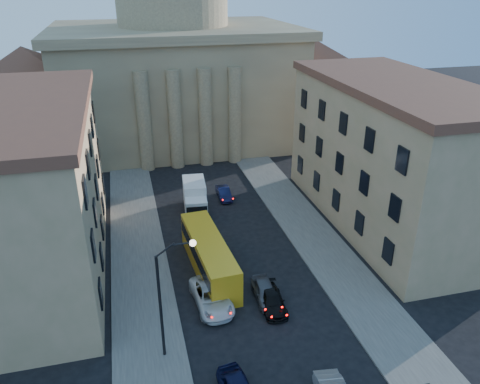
# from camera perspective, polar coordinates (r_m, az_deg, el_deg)

# --- Properties ---
(sidewalk_left) EXTENTS (5.00, 60.00, 0.15)m
(sidewalk_left) POSITION_cam_1_polar(r_m,az_deg,el_deg) (41.98, -12.00, -9.83)
(sidewalk_left) COLOR #4F4D48
(sidewalk_left) RESTS_ON ground
(sidewalk_right) EXTENTS (5.00, 60.00, 0.15)m
(sidewalk_right) POSITION_cam_1_polar(r_m,az_deg,el_deg) (45.31, 10.07, -6.84)
(sidewalk_right) COLOR #4F4D48
(sidewalk_right) RESTS_ON ground
(church) EXTENTS (68.02, 28.76, 36.60)m
(church) POSITION_cam_1_polar(r_m,az_deg,el_deg) (73.70, -7.83, 15.48)
(church) COLOR #7C674C
(church) RESTS_ON ground
(building_left) EXTENTS (11.60, 26.60, 14.70)m
(building_left) POSITION_cam_1_polar(r_m,az_deg,el_deg) (42.86, -24.58, 0.32)
(building_left) COLOR tan
(building_left) RESTS_ON ground
(building_right) EXTENTS (11.60, 26.60, 14.70)m
(building_right) POSITION_cam_1_polar(r_m,az_deg,el_deg) (49.18, 17.95, 4.42)
(building_right) COLOR tan
(building_right) RESTS_ON ground
(street_lamp) EXTENTS (2.62, 0.44, 8.83)m
(street_lamp) POSITION_cam_1_polar(r_m,az_deg,el_deg) (30.84, -8.82, -11.87)
(street_lamp) COLOR black
(street_lamp) RESTS_ON ground
(car_left_mid) EXTENTS (2.99, 5.80, 1.56)m
(car_left_mid) POSITION_cam_1_polar(r_m,az_deg,el_deg) (37.53, -3.49, -12.62)
(car_left_mid) COLOR silver
(car_left_mid) RESTS_ON ground
(car_right_mid) EXTENTS (2.08, 4.41, 1.24)m
(car_right_mid) POSITION_cam_1_polar(r_m,az_deg,el_deg) (37.43, 3.96, -13.06)
(car_right_mid) COLOR black
(car_right_mid) RESTS_ON ground
(car_right_far) EXTENTS (1.84, 4.22, 1.41)m
(car_right_far) POSITION_cam_1_polar(r_m,az_deg,el_deg) (38.15, 3.09, -12.04)
(car_right_far) COLOR #4C4B50
(car_right_far) RESTS_ON ground
(car_right_distant) EXTENTS (1.41, 3.88, 1.27)m
(car_right_distant) POSITION_cam_1_polar(r_m,az_deg,el_deg) (54.33, -1.97, -0.16)
(car_right_distant) COLOR black
(car_right_distant) RESTS_ON ground
(city_bus) EXTENTS (3.28, 11.26, 3.13)m
(city_bus) POSITION_cam_1_polar(r_m,az_deg,el_deg) (40.84, -3.80, -7.64)
(city_bus) COLOR gold
(city_bus) RESTS_ON ground
(box_truck) EXTENTS (2.85, 6.09, 3.24)m
(box_truck) POSITION_cam_1_polar(r_m,az_deg,el_deg) (51.20, -5.51, -0.78)
(box_truck) COLOR silver
(box_truck) RESTS_ON ground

